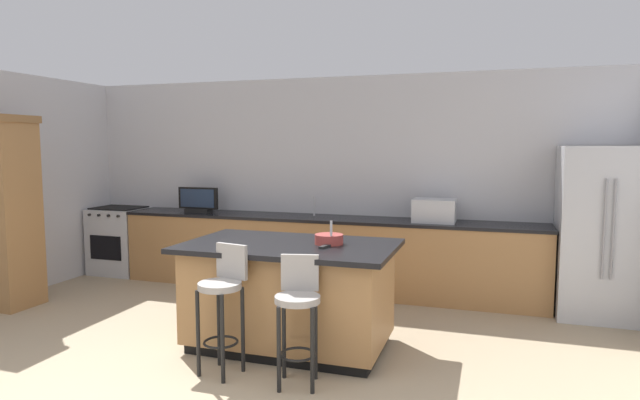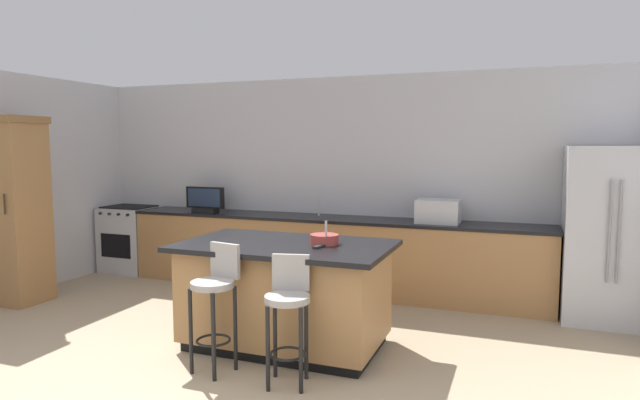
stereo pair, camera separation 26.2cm
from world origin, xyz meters
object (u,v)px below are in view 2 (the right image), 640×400
at_px(refrigerator, 608,234).
at_px(cell_phone, 326,244).
at_px(microwave, 438,211).
at_px(bar_stool_left, 216,295).
at_px(cabinet_tower, 16,207).
at_px(tv_remote, 320,246).
at_px(fruit_bowl, 324,239).
at_px(tv_monitor, 205,200).
at_px(kitchen_island, 286,294).
at_px(range_oven, 130,239).
at_px(bar_stool_right, 288,308).

relative_size(refrigerator, cell_phone, 11.95).
relative_size(refrigerator, microwave, 3.74).
relative_size(bar_stool_left, cell_phone, 6.77).
bearing_deg(cabinet_tower, tv_remote, -3.71).
xyz_separation_m(cabinet_tower, fruit_bowl, (3.78, -0.09, -0.13)).
distance_m(refrigerator, tv_monitor, 4.77).
bearing_deg(cabinet_tower, kitchen_island, -2.82).
bearing_deg(tv_remote, cell_phone, 102.96).
xyz_separation_m(kitchen_island, tv_monitor, (-2.00, 1.83, 0.59)).
relative_size(range_oven, cabinet_tower, 0.44).
bearing_deg(bar_stool_right, range_oven, 131.68).
distance_m(range_oven, tv_remote, 4.17).
bearing_deg(bar_stool_left, bar_stool_right, 11.31).
bearing_deg(tv_remote, kitchen_island, -179.61).
distance_m(range_oven, cabinet_tower, 1.83).
bearing_deg(range_oven, fruit_bowl, -26.27).
bearing_deg(refrigerator, range_oven, 179.29).
height_order(refrigerator, fruit_bowl, refrigerator).
bearing_deg(cell_phone, microwave, 36.23).
bearing_deg(kitchen_island, cabinet_tower, 177.18).
distance_m(cabinet_tower, bar_stool_right, 3.90).
bearing_deg(kitchen_island, range_oven, 150.35).
distance_m(kitchen_island, cabinet_tower, 3.50).
distance_m(bar_stool_right, fruit_bowl, 0.87).
relative_size(kitchen_island, cabinet_tower, 0.88).
distance_m(cell_phone, tv_remote, 0.16).
bearing_deg(fruit_bowl, cabinet_tower, 178.69).
height_order(tv_monitor, cell_phone, tv_monitor).
relative_size(cabinet_tower, microwave, 4.43).
height_order(bar_stool_left, cell_phone, bar_stool_left).
bearing_deg(bar_stool_left, cell_phone, 61.32).
xyz_separation_m(kitchen_island, cabinet_tower, (-3.44, 0.17, 0.63)).
xyz_separation_m(refrigerator, microwave, (-1.72, 0.08, 0.16)).
xyz_separation_m(tv_monitor, cell_phone, (2.36, -1.74, -0.13)).
distance_m(refrigerator, cabinet_tower, 6.42).
xyz_separation_m(cabinet_tower, bar_stool_left, (3.14, -0.85, -0.49)).
bearing_deg(range_oven, refrigerator, -0.71).
relative_size(refrigerator, tv_monitor, 3.20).
relative_size(refrigerator, cabinet_tower, 0.84).
bearing_deg(fruit_bowl, range_oven, 153.73).
height_order(bar_stool_left, bar_stool_right, bar_stool_left).
relative_size(kitchen_island, tv_monitor, 3.32).
xyz_separation_m(microwave, bar_stool_right, (-0.72, -2.57, -0.47)).
bearing_deg(range_oven, microwave, 0.01).
height_order(refrigerator, bar_stool_left, refrigerator).
distance_m(refrigerator, cell_phone, 2.96).
distance_m(bar_stool_right, cell_phone, 0.85).
bearing_deg(tv_remote, tv_monitor, 153.65).
xyz_separation_m(cabinet_tower, tv_remote, (3.80, -0.25, -0.16)).
relative_size(refrigerator, bar_stool_left, 1.77).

